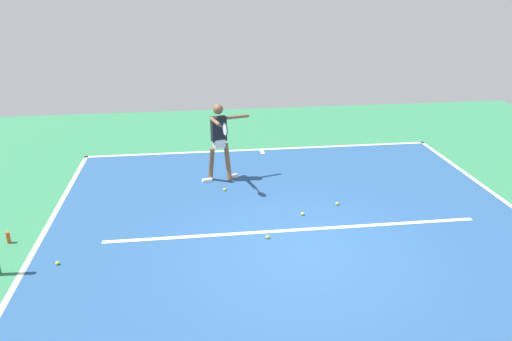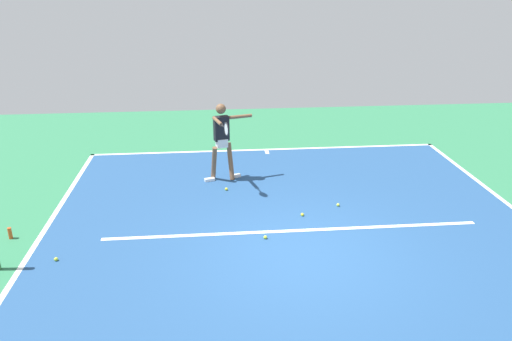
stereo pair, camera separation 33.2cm
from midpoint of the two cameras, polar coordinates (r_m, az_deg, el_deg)
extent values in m
plane|color=#2D754C|center=(8.76, 6.40, -9.65)|extent=(20.17, 20.17, 0.00)
cube|color=navy|center=(8.76, 6.40, -9.63)|extent=(9.59, 11.22, 0.00)
cube|color=white|center=(13.75, 1.88, 2.45)|extent=(9.59, 0.10, 0.01)
cube|color=white|center=(9.15, -24.72, -10.25)|extent=(0.10, 11.22, 0.01)
cube|color=white|center=(9.48, 5.39, -6.97)|extent=(7.19, 0.10, 0.01)
cube|color=white|center=(13.56, 1.98, 2.17)|extent=(0.10, 0.30, 0.01)
cylinder|color=brown|center=(11.67, -2.16, 1.08)|extent=(0.20, 0.36, 0.89)
cube|color=white|center=(11.85, -1.59, -0.63)|extent=(0.26, 0.16, 0.07)
cylinder|color=brown|center=(11.55, -4.08, 0.82)|extent=(0.20, 0.36, 0.89)
cube|color=white|center=(11.67, -4.59, -1.06)|extent=(0.26, 0.16, 0.07)
cube|color=white|center=(11.44, -3.16, 3.24)|extent=(0.29, 0.26, 0.20)
cube|color=black|center=(11.34, -3.20, 4.90)|extent=(0.38, 0.26, 0.57)
sphere|color=brown|center=(11.21, -3.25, 7.16)|extent=(0.23, 0.23, 0.23)
cylinder|color=brown|center=(11.41, -1.03, 6.27)|extent=(0.57, 0.23, 0.08)
cylinder|color=brown|center=(10.95, -3.62, 5.73)|extent=(0.23, 0.57, 0.08)
cylinder|color=black|center=(10.59, -2.97, 5.18)|extent=(0.09, 0.22, 0.03)
torus|color=black|center=(10.37, -2.54, 4.82)|extent=(0.10, 0.29, 0.29)
cylinder|color=silver|center=(10.37, -2.54, 4.82)|extent=(0.07, 0.24, 0.25)
sphere|color=#CCE033|center=(9.17, 2.13, -7.75)|extent=(0.07, 0.07, 0.07)
sphere|color=yellow|center=(10.04, 6.34, -5.11)|extent=(0.07, 0.07, 0.07)
sphere|color=yellow|center=(11.14, -2.61, -2.17)|extent=(0.07, 0.07, 0.07)
sphere|color=#C6E53D|center=(10.55, 10.39, -3.94)|extent=(0.07, 0.07, 0.07)
sphere|color=#C6E53D|center=(9.11, -21.22, -9.57)|extent=(0.07, 0.07, 0.07)
cylinder|color=#D84C1E|center=(10.13, -25.80, -6.57)|extent=(0.07, 0.07, 0.22)
camera|label=1|loc=(0.17, -89.03, 0.39)|focal=34.48mm
camera|label=2|loc=(0.17, 90.97, -0.39)|focal=34.48mm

